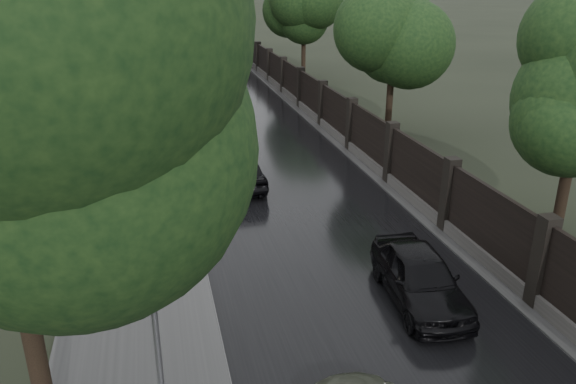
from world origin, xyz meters
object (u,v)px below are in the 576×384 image
at_px(tree_left_far, 97,32).
at_px(car_right_near, 420,277).
at_px(tree_right_c, 304,19).
at_px(hatchback_left, 239,169).
at_px(lamp_post, 159,362).
at_px(tree_right_b, 393,45).
at_px(traffic_light, 168,93).

xyz_separation_m(tree_left_far, car_right_near, (9.60, -23.99, -4.49)).
relative_size(tree_right_c, hatchback_left, 1.60).
bearing_deg(tree_right_c, tree_left_far, -147.17).
bearing_deg(lamp_post, tree_right_b, 57.82).
relative_size(tree_left_far, hatchback_left, 1.68).
distance_m(tree_right_c, lamp_post, 40.67).
bearing_deg(lamp_post, traffic_light, 87.32).
bearing_deg(tree_right_b, hatchback_left, -148.08).
relative_size(tree_left_far, traffic_light, 1.85).
distance_m(tree_right_c, hatchback_left, 25.90).
bearing_deg(hatchback_left, tree_right_b, -151.27).
bearing_deg(tree_left_far, tree_right_b, -27.30).
relative_size(tree_left_far, tree_right_c, 1.05).
xyz_separation_m(tree_left_far, tree_right_b, (15.50, -8.00, -0.29)).
distance_m(lamp_post, hatchback_left, 15.25).
distance_m(lamp_post, traffic_light, 23.52).
bearing_deg(tree_right_c, traffic_light, -128.18).
relative_size(hatchback_left, car_right_near, 0.99).
bearing_deg(traffic_light, hatchback_left, -74.19).
bearing_deg(tree_left_far, tree_right_c, 32.83).
bearing_deg(traffic_light, car_right_near, -72.74).
bearing_deg(tree_left_far, lamp_post, -84.79).
bearing_deg(lamp_post, tree_left_far, 95.21).
distance_m(traffic_light, car_right_near, 19.95).
relative_size(tree_right_b, lamp_post, 1.37).
height_order(tree_left_far, tree_right_c, tree_left_far).
distance_m(traffic_light, hatchback_left, 9.29).
bearing_deg(lamp_post, hatchback_left, 76.28).
height_order(tree_right_c, lamp_post, tree_right_c).
height_order(tree_left_far, car_right_near, tree_left_far).
height_order(lamp_post, car_right_near, lamp_post).
height_order(tree_right_c, hatchback_left, tree_right_c).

